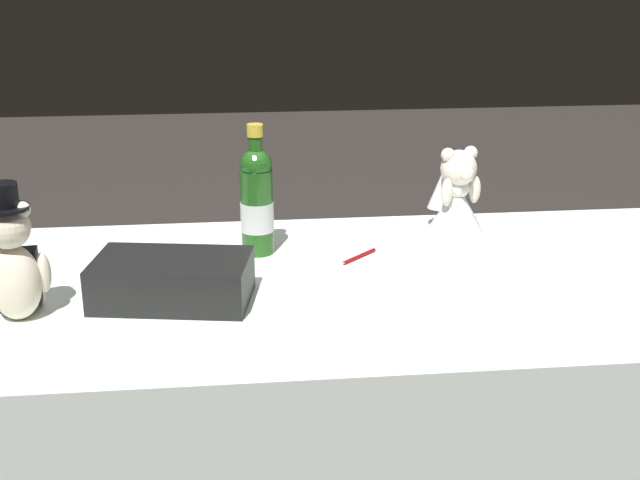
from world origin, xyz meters
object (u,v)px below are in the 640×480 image
Objects in this scene: teddy_bear_groom at (14,264)px; signing_pen at (358,257)px; gift_case_black at (172,280)px; champagne_bottle at (257,200)px; teddy_bear_bride at (455,193)px.

teddy_bear_groom reaches higher than signing_pen.
teddy_bear_groom is 0.80m from signing_pen.
teddy_bear_groom is 0.81× the size of gift_case_black.
teddy_bear_groom is 2.90× the size of signing_pen.
champagne_bottle is at bearing -16.61° from signing_pen.
champagne_bottle is at bearing -124.29° from gift_case_black.
champagne_bottle is at bearing -146.53° from teddy_bear_groom.
champagne_bottle reaches higher than teddy_bear_groom.
champagne_bottle is (-0.51, -0.34, 0.02)m from teddy_bear_groom.
teddy_bear_groom is at bearing 19.26° from signing_pen.
champagne_bottle is at bearing 12.97° from teddy_bear_bride.
gift_case_black is at bearing -170.91° from teddy_bear_groom.
teddy_bear_groom is 1.25× the size of teddy_bear_bride.
teddy_bear_bride reaches higher than signing_pen.
gift_case_black is (0.44, 0.21, 0.04)m from signing_pen.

